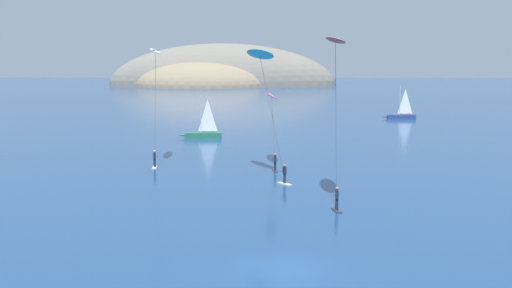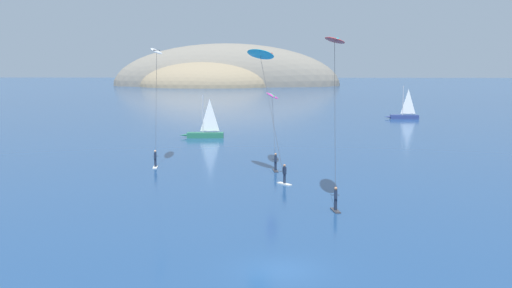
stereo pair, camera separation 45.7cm
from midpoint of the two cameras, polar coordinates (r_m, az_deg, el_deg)
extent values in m
plane|color=navy|center=(32.77, 2.12, -11.15)|extent=(600.00, 600.00, 0.00)
ellipsoid|color=#84755B|center=(232.37, -4.87, 5.11)|extent=(48.05, 30.97, 18.60)
ellipsoid|color=slate|center=(238.56, -3.09, 5.19)|extent=(84.12, 29.28, 31.13)
cube|color=#23664C|center=(85.00, -4.85, 0.79)|extent=(4.86, 1.63, 0.70)
cone|color=#23664C|center=(85.17, -6.46, 0.78)|extent=(2.19, 0.77, 0.67)
cylinder|color=#B2B2B7|center=(84.72, -5.08, 2.70)|extent=(0.12, 0.12, 5.00)
pyramid|color=white|center=(84.68, -4.47, 2.59)|extent=(1.80, 0.16, 4.25)
cylinder|color=#A5A5AD|center=(84.89, -4.45, 1.19)|extent=(1.80, 0.16, 0.08)
cube|color=navy|center=(113.56, 12.68, 2.38)|extent=(4.85, 1.58, 0.70)
cone|color=navy|center=(113.20, 11.48, 2.39)|extent=(2.18, 0.75, 0.67)
cylinder|color=#B2B2B7|center=(113.29, 12.57, 3.81)|extent=(0.12, 0.12, 5.00)
pyramid|color=white|center=(113.45, 13.01, 3.72)|extent=(1.80, 0.15, 4.25)
cylinder|color=#A5A5AD|center=(113.61, 12.98, 2.67)|extent=(1.80, 0.15, 0.08)
cube|color=#2D2D33|center=(60.12, 1.49, -2.38)|extent=(0.57, 1.54, 0.08)
cylinder|color=#192338|center=(60.05, 1.49, -1.97)|extent=(0.22, 0.22, 0.80)
cube|color=#192338|center=(59.93, 1.49, -1.31)|extent=(0.23, 0.35, 0.60)
sphere|color=#9E7051|center=(59.87, 1.49, -0.91)|extent=(0.22, 0.22, 0.22)
cylinder|color=black|center=(60.30, 1.46, -1.37)|extent=(0.55, 0.08, 0.04)
ellipsoid|color=#D62D9E|center=(63.69, 1.18, 4.31)|extent=(1.62, 5.35, 0.72)
cylinder|color=#28D160|center=(63.68, 1.18, 4.36)|extent=(0.55, 5.00, 0.16)
cylinder|color=#333338|center=(61.92, 1.32, 1.50)|extent=(0.34, 4.06, 5.65)
cube|color=silver|center=(54.01, 2.31, -3.55)|extent=(1.26, 1.41, 0.08)
cylinder|color=#192338|center=(53.92, 2.31, -3.09)|extent=(0.22, 0.22, 0.80)
cube|color=#192338|center=(53.79, 2.32, -2.36)|extent=(0.32, 0.39, 0.60)
sphere|color=#9E7051|center=(53.72, 2.32, -1.92)|extent=(0.22, 0.22, 0.22)
cylinder|color=black|center=(54.13, 2.16, -2.42)|extent=(0.52, 0.26, 0.04)
ellipsoid|color=#23B2C6|center=(57.71, 0.11, 7.98)|extent=(3.45, 5.41, 1.06)
cylinder|color=#DB4C38|center=(57.71, 0.11, 8.03)|extent=(2.24, 4.67, 0.16)
cylinder|color=#333338|center=(55.68, 1.10, 2.90)|extent=(2.05, 4.46, 9.70)
cube|color=silver|center=(62.75, -9.20, -2.05)|extent=(0.53, 1.53, 0.08)
cylinder|color=#192338|center=(62.68, -9.21, -1.65)|extent=(0.22, 0.22, 0.80)
cube|color=#192338|center=(62.57, -9.22, -1.02)|extent=(0.22, 0.35, 0.60)
sphere|color=tan|center=(62.51, -9.23, -0.64)|extent=(0.22, 0.22, 0.22)
cylinder|color=black|center=(62.93, -9.18, -1.08)|extent=(0.55, 0.08, 0.04)
ellipsoid|color=white|center=(64.78, -9.11, 8.15)|extent=(1.41, 5.01, 0.74)
cylinder|color=black|center=(64.78, -9.11, 8.19)|extent=(0.46, 4.70, 0.16)
cylinder|color=#333338|center=(63.65, -9.15, 3.56)|extent=(0.19, 2.62, 10.02)
cube|color=#2D2D33|center=(45.08, 6.89, -5.87)|extent=(0.64, 1.54, 0.08)
cylinder|color=#192338|center=(44.98, 6.90, -5.33)|extent=(0.22, 0.22, 0.80)
cube|color=#192338|center=(44.83, 6.92, -4.46)|extent=(0.21, 0.34, 0.60)
sphere|color=#9E7051|center=(44.74, 6.93, -3.93)|extent=(0.22, 0.22, 0.22)
cylinder|color=black|center=(45.19, 6.88, -4.51)|extent=(0.55, 0.05, 0.04)
ellipsoid|color=red|center=(47.15, 6.79, 9.13)|extent=(1.54, 5.96, 0.62)
cylinder|color=#23D6DB|center=(47.15, 6.79, 9.19)|extent=(0.25, 5.64, 0.16)
cylinder|color=#333338|center=(45.85, 6.83, 2.39)|extent=(0.07, 3.00, 10.64)
camera|label=1|loc=(0.23, -90.24, -0.03)|focal=45.00mm
camera|label=2|loc=(0.23, 89.76, 0.03)|focal=45.00mm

